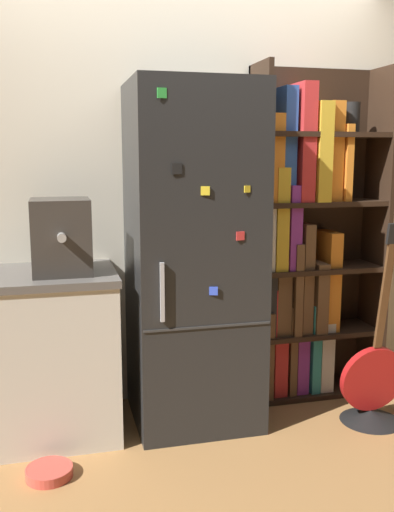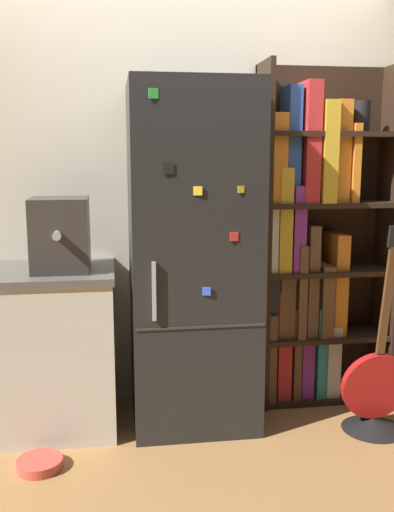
% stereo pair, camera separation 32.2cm
% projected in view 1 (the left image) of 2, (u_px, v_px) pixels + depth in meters
% --- Properties ---
extents(ground_plane, '(16.00, 16.00, 0.00)m').
position_uv_depth(ground_plane, '(198.00, 425.00, 3.23)').
color(ground_plane, '#A87542').
extents(wall_back, '(8.00, 0.05, 2.60)m').
position_uv_depth(wall_back, '(179.00, 190.00, 3.46)').
color(wall_back, beige).
rests_on(wall_back, ground_plane).
extents(refrigerator, '(0.69, 0.68, 1.90)m').
position_uv_depth(refrigerator, '(193.00, 257.00, 3.19)').
color(refrigerator, black).
rests_on(refrigerator, ground_plane).
extents(bookshelf, '(0.82, 0.34, 2.04)m').
position_uv_depth(bookshelf, '(303.00, 246.00, 3.54)').
color(bookshelf, black).
rests_on(bookshelf, ground_plane).
extents(kitchen_counter, '(0.77, 0.64, 0.90)m').
position_uv_depth(kitchen_counter, '(46.00, 353.00, 3.09)').
color(kitchen_counter, beige).
rests_on(kitchen_counter, ground_plane).
extents(espresso_machine, '(0.30, 0.37, 0.39)m').
position_uv_depth(espresso_machine, '(61.00, 236.00, 2.95)').
color(espresso_machine, '#38332D').
rests_on(espresso_machine, kitchen_counter).
extents(guitar, '(0.39, 0.35, 1.16)m').
position_uv_depth(guitar, '(372.00, 393.00, 3.26)').
color(guitar, black).
rests_on(guitar, ground_plane).
extents(pet_bowl, '(0.22, 0.22, 0.05)m').
position_uv_depth(pet_bowl, '(49.00, 471.00, 2.71)').
color(pet_bowl, '#D84C3F').
rests_on(pet_bowl, ground_plane).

